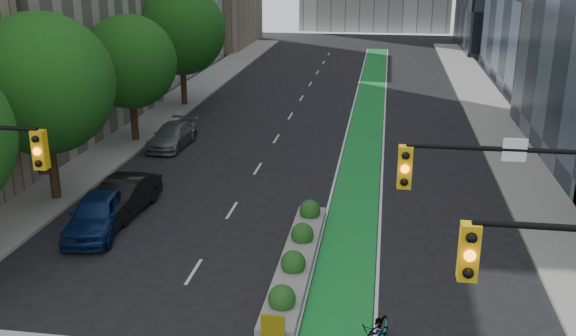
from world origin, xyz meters
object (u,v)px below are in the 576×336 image
(bicycle, at_px, (375,333))
(parked_car_left_near, at_px, (98,214))
(median_planter, at_px, (297,257))
(parked_car_left_far, at_px, (172,135))
(parked_car_left_mid, at_px, (123,197))

(bicycle, distance_m, parked_car_left_near, 13.43)
(median_planter, relative_size, parked_car_left_far, 2.14)
(parked_car_left_near, bearing_deg, bicycle, -37.63)
(parked_car_left_far, bearing_deg, median_planter, -53.42)
(median_planter, height_order, parked_car_left_far, parked_car_left_far)
(median_planter, bearing_deg, bicycle, -58.40)
(parked_car_left_mid, bearing_deg, parked_car_left_far, 101.07)
(median_planter, relative_size, parked_car_left_near, 2.11)
(bicycle, xyz_separation_m, parked_car_left_far, (-12.61, 19.22, 0.15))
(median_planter, bearing_deg, parked_car_left_near, 168.28)
(bicycle, height_order, parked_car_left_mid, parked_car_left_mid)
(bicycle, xyz_separation_m, parked_car_left_mid, (-11.41, 8.80, 0.25))
(median_planter, distance_m, parked_car_left_near, 8.85)
(parked_car_left_near, relative_size, parked_car_left_far, 1.02)
(parked_car_left_near, height_order, parked_car_left_far, parked_car_left_near)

